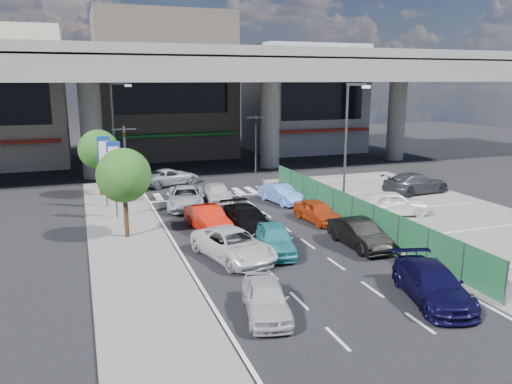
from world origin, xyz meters
name	(u,v)px	position (x,y,z in m)	size (l,w,h in m)	color
ground	(279,247)	(0.00, 0.00, 0.00)	(120.00, 120.00, 0.00)	black
parking_lot	(434,217)	(11.00, 2.00, 0.03)	(12.00, 28.00, 0.06)	#5B5B59
sidewalk_left	(127,237)	(-7.00, 4.00, 0.06)	(4.00, 30.00, 0.12)	#5B5B59
fence_run	(361,216)	(5.30, 1.00, 0.90)	(0.16, 22.00, 1.80)	#1D5532
expressway	(184,73)	(0.00, 22.00, 8.76)	(64.00, 14.00, 10.75)	slate
building_center	(164,86)	(0.00, 32.97, 7.49)	(14.00, 10.90, 15.00)	gray
building_east	(303,99)	(16.00, 31.97, 5.99)	(12.00, 10.90, 12.00)	gray
traffic_light_left	(125,145)	(-6.20, 12.00, 3.94)	(1.60, 1.24, 5.20)	#595B60
traffic_light_right	(256,130)	(5.50, 19.00, 3.94)	(1.60, 1.24, 5.20)	#595B60
street_lamp_right	(348,135)	(7.17, 6.00, 4.77)	(1.65, 0.22, 8.00)	#595B60
street_lamp_left	(115,125)	(-6.33, 18.00, 4.77)	(1.65, 0.22, 8.00)	#595B60
signboard_near	(114,169)	(-7.20, 7.99, 3.06)	(0.80, 0.14, 4.70)	#595B60
signboard_far	(105,162)	(-7.60, 10.99, 3.06)	(0.80, 0.14, 4.70)	#595B60
tree_near	(124,176)	(-7.00, 4.00, 3.39)	(2.80, 2.80, 4.80)	#382314
tree_far	(99,150)	(-7.80, 14.50, 3.39)	(2.80, 2.80, 4.80)	#382314
van_white_back_left	(266,298)	(-3.19, -6.63, 0.64)	(1.51, 3.75, 1.28)	silver
minivan_navy_back	(432,284)	(3.15, -7.63, 0.68)	(1.89, 4.65, 1.35)	black
sedan_white_mid_left	(234,245)	(-2.61, -0.81, 0.69)	(2.29, 4.97, 1.38)	silver
taxi_teal_mid	(275,239)	(-0.46, -0.65, 0.69)	(1.63, 4.05, 1.38)	teal
hatch_black_mid_right	(359,234)	(3.82, -1.28, 0.69)	(1.46, 4.19, 1.38)	black
taxi_orange_left	(208,219)	(-2.64, 3.88, 0.69)	(1.46, 4.19, 1.38)	red
sedan_black_mid	(247,219)	(-0.63, 3.09, 0.69)	(1.93, 4.76, 1.38)	black
taxi_orange_right	(317,211)	(3.88, 3.53, 0.64)	(1.50, 3.73, 1.27)	#BE3B13
wagon_silver_front_left	(186,198)	(-2.76, 9.34, 0.69)	(2.29, 4.97, 1.38)	#B3B6BB
sedan_white_front_mid	(218,194)	(-0.47, 9.78, 0.69)	(1.63, 4.05, 1.38)	silver
kei_truck_front_right	(281,194)	(3.59, 8.51, 0.63)	(1.34, 3.85, 1.27)	#5484DE
crossing_wagon_silver	(170,177)	(-2.40, 16.99, 0.64)	(2.14, 4.64, 1.29)	#B7B8BF
parked_sedan_white	(392,203)	(8.74, 3.10, 0.82)	(1.80, 4.47, 1.52)	white
parked_sedan_dgrey	(416,183)	(13.94, 7.71, 0.82)	(2.12, 5.21, 1.51)	#323237
traffic_cone	(347,204)	(6.85, 5.23, 0.40)	(0.35, 0.35, 0.68)	red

